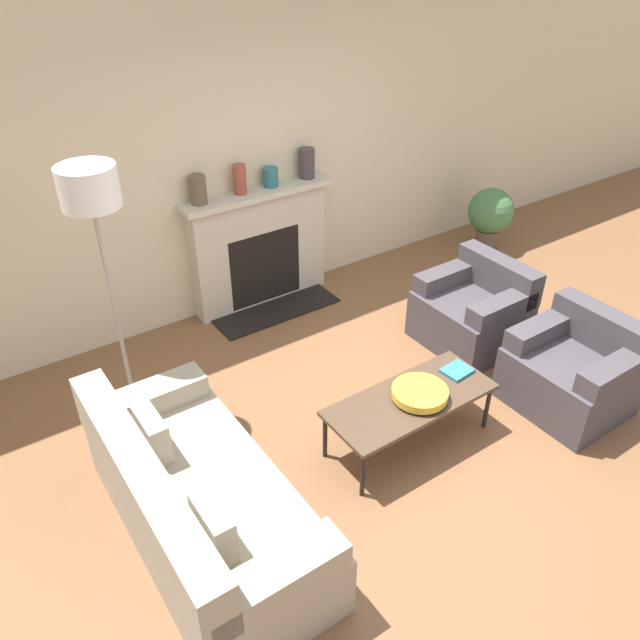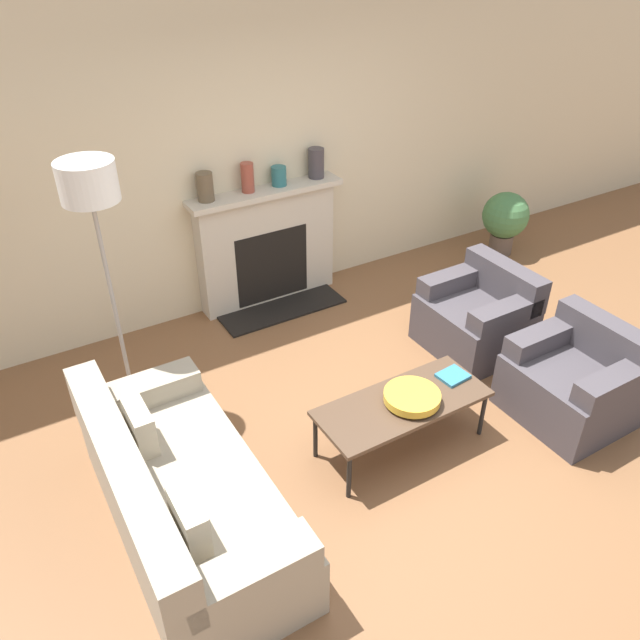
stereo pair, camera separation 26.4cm
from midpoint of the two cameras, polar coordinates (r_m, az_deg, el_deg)
name	(u,v)px [view 2 (the right image)]	position (r m, az deg, el deg)	size (l,w,h in m)	color
ground_plane	(421,431)	(4.76, 10.82, -9.99)	(18.00, 18.00, 0.00)	brown
wall_back	(264,149)	(5.77, -3.77, 15.34)	(18.00, 0.06, 2.90)	beige
fireplace	(268,248)	(5.95, -3.53, 6.61)	(1.47, 0.59, 1.14)	beige
couch	(180,496)	(3.92, -10.70, -15.61)	(0.85, 1.85, 0.79)	#9E937F
armchair_near	(574,381)	(5.06, 23.61, -5.19)	(0.75, 0.81, 0.74)	#423D42
armchair_far	(478,317)	(5.56, 15.54, 0.27)	(0.75, 0.81, 0.74)	#423D42
coffee_table	(403,405)	(4.38, 9.30, -7.70)	(1.23, 0.50, 0.40)	#4C3828
bowl	(412,397)	(4.34, 10.15, -6.97)	(0.39, 0.39, 0.08)	gold
book	(453,376)	(4.64, 13.66, -5.02)	(0.22, 0.19, 0.02)	teal
floor_lamp	(95,215)	(4.27, -18.23, 9.08)	(0.39, 0.39, 1.94)	gray
mantel_vase_left	(205,187)	(5.47, -9.08, 11.91)	(0.14, 0.14, 0.25)	brown
mantel_vase_center_left	(247,178)	(5.62, -5.28, 12.83)	(0.11, 0.11, 0.26)	brown
mantel_vase_center_right	(279,176)	(5.76, -2.44, 13.00)	(0.14, 0.14, 0.17)	#28666B
mantel_vase_right	(316,163)	(5.93, 0.96, 14.14)	(0.15, 0.15, 0.27)	#3D383D
potted_plant	(505,218)	(7.23, 17.59, 8.85)	(0.50, 0.50, 0.70)	brown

